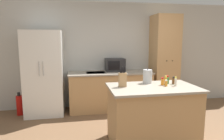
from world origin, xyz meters
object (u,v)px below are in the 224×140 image
refrigerator (44,73)px  microwave (115,65)px  knife_block (123,79)px  spice_bottle_pale_salt (173,81)px  fire_extinguisher (20,105)px  spice_bottle_green_herb (167,80)px  spice_bottle_amber_oil (162,82)px  spice_bottle_orange_cap (166,81)px  pantry_cabinet (164,61)px  kettle (148,76)px  spice_bottle_short_red (176,82)px  spice_bottle_tall_dark (166,83)px

refrigerator → microwave: 1.66m
microwave → knife_block: bearing=-97.4°
refrigerator → microwave: size_ratio=4.01×
spice_bottle_pale_salt → fire_extinguisher: (-2.87, 1.58, -0.77)m
spice_bottle_pale_salt → fire_extinguisher: size_ratio=0.24×
microwave → spice_bottle_green_herb: microwave is taller
spice_bottle_amber_oil → spice_bottle_orange_cap: (0.06, 0.02, 0.01)m
spice_bottle_green_herb → microwave: bearing=108.1°
fire_extinguisher → pantry_cabinet: bearing=1.2°
pantry_cabinet → kettle: pantry_cabinet is taller
spice_bottle_short_red → kettle: kettle is taller
spice_bottle_amber_oil → spice_bottle_pale_salt: (0.22, 0.04, -0.00)m
spice_bottle_pale_salt → spice_bottle_tall_dark: bearing=-147.2°
microwave → fire_extinguisher: 2.38m
knife_block → spice_bottle_amber_oil: knife_block is taller
spice_bottle_orange_cap → pantry_cabinet: bearing=66.0°
knife_block → spice_bottle_short_red: size_ratio=2.13×
spice_bottle_pale_salt → spice_bottle_orange_cap: size_ratio=0.83×
spice_bottle_short_red → pantry_cabinet: bearing=70.7°
microwave → spice_bottle_orange_cap: bearing=-74.4°
spice_bottle_tall_dark → spice_bottle_short_red: spice_bottle_short_red is taller
spice_bottle_pale_salt → spice_bottle_green_herb: bearing=151.9°
kettle → refrigerator: bearing=143.1°
fire_extinguisher → spice_bottle_amber_oil: bearing=-31.5°
pantry_cabinet → knife_block: size_ratio=7.08×
pantry_cabinet → kettle: 1.80m
spice_bottle_short_red → spice_bottle_pale_salt: size_ratio=1.21×
spice_bottle_amber_oil → spice_bottle_green_herb: size_ratio=0.92×
refrigerator → spice_bottle_pale_salt: refrigerator is taller
spice_bottle_short_red → spice_bottle_amber_oil: bearing=153.0°
spice_bottle_green_herb → spice_bottle_pale_salt: 0.10m
microwave → kettle: 1.62m
knife_block → spice_bottle_pale_salt: knife_block is taller
spice_bottle_green_herb → kettle: size_ratio=0.54×
microwave → spice_bottle_short_red: bearing=-72.0°
microwave → fire_extinguisher: bearing=-175.5°
pantry_cabinet → spice_bottle_orange_cap: size_ratio=15.14×
knife_block → pantry_cabinet: bearing=48.9°
knife_block → spice_bottle_amber_oil: (0.67, -0.00, -0.06)m
spice_bottle_tall_dark → fire_extinguisher: bearing=147.5°
spice_bottle_tall_dark → kettle: (-0.21, 0.28, 0.07)m
refrigerator → spice_bottle_amber_oil: bearing=-38.0°
refrigerator → spice_bottle_orange_cap: bearing=-36.9°
microwave → knife_block: (-0.23, -1.80, -0.00)m
spice_bottle_tall_dark → spice_bottle_short_red: bearing=-4.5°
spice_bottle_tall_dark → spice_bottle_amber_oil: bearing=108.5°
pantry_cabinet → microwave: size_ratio=4.86×
refrigerator → spice_bottle_short_red: bearing=-37.2°
spice_bottle_amber_oil → spice_bottle_tall_dark: bearing=-71.5°
microwave → knife_block: knife_block is taller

